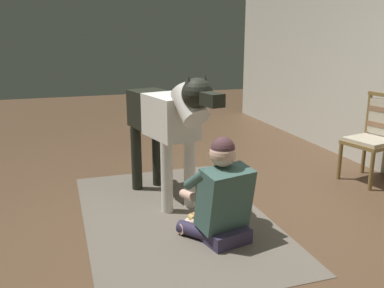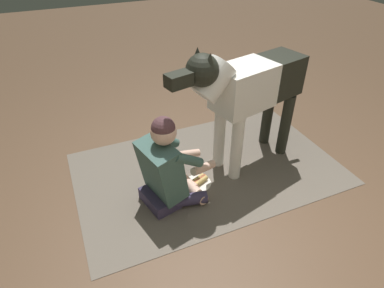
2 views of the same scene
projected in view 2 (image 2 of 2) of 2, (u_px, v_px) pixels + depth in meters
name	position (u px, v px, depth m)	size (l,w,h in m)	color
ground_plane	(201.00, 179.00, 3.22)	(15.74, 15.74, 0.00)	brown
area_rug	(208.00, 168.00, 3.35)	(2.59, 1.61, 0.01)	#665C50
person_sitting_on_floor	(167.00, 169.00, 2.80)	(0.70, 0.57, 0.86)	#362E4B
large_dog	(248.00, 89.00, 2.96)	(1.60, 0.56, 1.31)	silver
hot_dog_on_plate	(198.00, 182.00, 3.15)	(0.25, 0.25, 0.06)	silver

